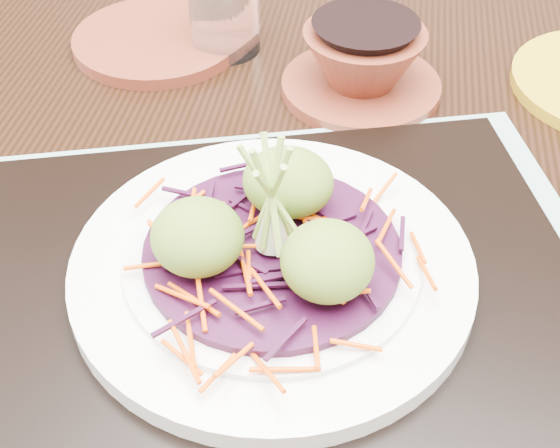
% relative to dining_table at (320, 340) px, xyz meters
% --- Properties ---
extents(dining_table, '(1.40, 1.01, 0.82)m').
position_rel_dining_table_xyz_m(dining_table, '(0.00, 0.00, 0.00)').
color(dining_table, black).
rests_on(dining_table, ground).
extents(placemat, '(0.58, 0.53, 0.00)m').
position_rel_dining_table_xyz_m(placemat, '(-0.02, -0.06, 0.11)').
color(placemat, '#82A8A1').
rests_on(placemat, dining_table).
extents(serving_tray, '(0.50, 0.45, 0.02)m').
position_rel_dining_table_xyz_m(serving_tray, '(-0.02, -0.06, 0.12)').
color(serving_tray, black).
rests_on(serving_tray, placemat).
extents(white_plate, '(0.27, 0.27, 0.02)m').
position_rel_dining_table_xyz_m(white_plate, '(-0.02, -0.06, 0.14)').
color(white_plate, white).
rests_on(white_plate, serving_tray).
extents(cabbage_bed, '(0.17, 0.17, 0.01)m').
position_rel_dining_table_xyz_m(cabbage_bed, '(-0.02, -0.06, 0.15)').
color(cabbage_bed, '#330A2A').
rests_on(cabbage_bed, white_plate).
extents(carrot_julienne, '(0.21, 0.21, 0.01)m').
position_rel_dining_table_xyz_m(carrot_julienne, '(-0.02, -0.06, 0.16)').
color(carrot_julienne, '#E64C04').
rests_on(carrot_julienne, cabbage_bed).
extents(guacamole_scoops, '(0.15, 0.13, 0.05)m').
position_rel_dining_table_xyz_m(guacamole_scoops, '(-0.02, -0.06, 0.18)').
color(guacamole_scoops, '#577021').
rests_on(guacamole_scoops, cabbage_bed).
extents(scallion_garnish, '(0.06, 0.06, 0.09)m').
position_rel_dining_table_xyz_m(scallion_garnish, '(-0.02, -0.06, 0.20)').
color(scallion_garnish, '#8CB146').
rests_on(scallion_garnish, cabbage_bed).
extents(terracotta_side_plate, '(0.20, 0.20, 0.01)m').
position_rel_dining_table_xyz_m(terracotta_side_plate, '(-0.23, 0.24, 0.11)').
color(terracotta_side_plate, '#5F2416').
rests_on(terracotta_side_plate, dining_table).
extents(water_glass, '(0.09, 0.09, 0.10)m').
position_rel_dining_table_xyz_m(water_glass, '(-0.16, 0.25, 0.16)').
color(water_glass, white).
rests_on(water_glass, dining_table).
extents(terracotta_bowl_set, '(0.15, 0.15, 0.06)m').
position_rel_dining_table_xyz_m(terracotta_bowl_set, '(-0.01, 0.21, 0.14)').
color(terracotta_bowl_set, '#5F2416').
rests_on(terracotta_bowl_set, dining_table).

